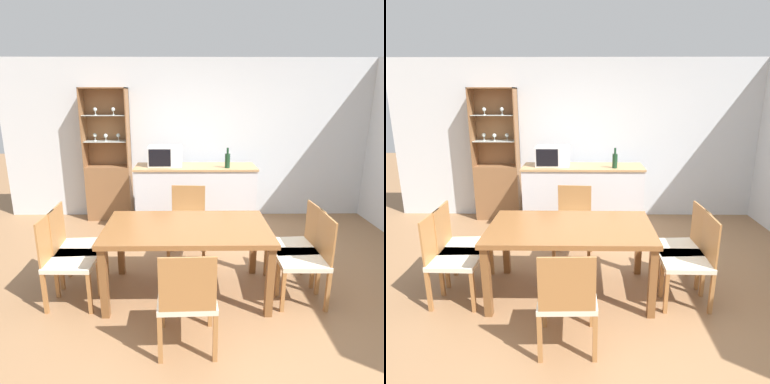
{
  "view_description": "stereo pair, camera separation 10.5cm",
  "coord_description": "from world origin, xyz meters",
  "views": [
    {
      "loc": [
        -0.4,
        -2.99,
        1.99
      ],
      "look_at": [
        -0.35,
        1.05,
        0.84
      ],
      "focal_mm": 32.0,
      "sensor_mm": 36.0,
      "label": 1
    },
    {
      "loc": [
        -0.29,
        -2.99,
        1.99
      ],
      "look_at": [
        -0.35,
        1.05,
        0.84
      ],
      "focal_mm": 32.0,
      "sensor_mm": 36.0,
      "label": 2
    }
  ],
  "objects": [
    {
      "name": "kitchen_counter",
      "position": [
        -0.29,
        1.94,
        0.49
      ],
      "size": [
        1.77,
        0.56,
        0.99
      ],
      "color": "silver",
      "rests_on": "ground_plane"
    },
    {
      "name": "ground_plane",
      "position": [
        0.0,
        0.0,
        0.0
      ],
      "size": [
        18.0,
        18.0,
        0.0
      ],
      "primitive_type": "plane",
      "color": "#936B47"
    },
    {
      "name": "wine_bottle",
      "position": [
        0.17,
        1.79,
        1.1
      ],
      "size": [
        0.07,
        0.07,
        0.29
      ],
      "color": "#193D23",
      "rests_on": "kitchen_counter"
    },
    {
      "name": "dining_chair_side_right_near",
      "position": [
        0.76,
        0.03,
        0.46
      ],
      "size": [
        0.47,
        0.47,
        0.89
      ],
      "rotation": [
        0.0,
        0.0,
        1.56
      ],
      "color": "beige",
      "rests_on": "ground_plane"
    },
    {
      "name": "dining_chair_head_far",
      "position": [
        -0.4,
        0.98,
        0.46
      ],
      "size": [
        0.49,
        0.49,
        0.89
      ],
      "rotation": [
        0.0,
        0.0,
        3.07
      ],
      "color": "beige",
      "rests_on": "ground_plane"
    },
    {
      "name": "microwave",
      "position": [
        -0.73,
        1.97,
        1.13
      ],
      "size": [
        0.49,
        0.34,
        0.29
      ],
      "color": "silver",
      "rests_on": "kitchen_counter"
    },
    {
      "name": "dining_chair_side_left_far",
      "position": [
        -1.57,
        0.31,
        0.46
      ],
      "size": [
        0.48,
        0.48,
        0.89
      ],
      "rotation": [
        0.0,
        0.0,
        -1.52
      ],
      "color": "beige",
      "rests_on": "ground_plane"
    },
    {
      "name": "dining_chair_side_left_near",
      "position": [
        -1.57,
        0.03,
        0.46
      ],
      "size": [
        0.47,
        0.47,
        0.89
      ],
      "rotation": [
        0.0,
        0.0,
        -1.59
      ],
      "color": "beige",
      "rests_on": "ground_plane"
    },
    {
      "name": "wall_back",
      "position": [
        0.0,
        2.63,
        1.27
      ],
      "size": [
        6.8,
        0.06,
        2.55
      ],
      "color": "silver",
      "rests_on": "ground_plane"
    },
    {
      "name": "dining_chair_side_right_far",
      "position": [
        0.76,
        0.31,
        0.46
      ],
      "size": [
        0.49,
        0.49,
        0.89
      ],
      "rotation": [
        0.0,
        0.0,
        1.63
      ],
      "color": "beige",
      "rests_on": "ground_plane"
    },
    {
      "name": "dining_table",
      "position": [
        -0.41,
        0.17,
        0.66
      ],
      "size": [
        1.63,
        0.93,
        0.74
      ],
      "color": "brown",
      "rests_on": "ground_plane"
    },
    {
      "name": "display_cabinet",
      "position": [
        -1.68,
        2.45,
        0.62
      ],
      "size": [
        0.71,
        0.32,
        2.1
      ],
      "color": "brown",
      "rests_on": "ground_plane"
    },
    {
      "name": "dining_chair_head_near",
      "position": [
        -0.41,
        -0.64,
        0.46
      ],
      "size": [
        0.47,
        0.47,
        0.89
      ],
      "rotation": [
        0.0,
        0.0,
        0.03
      ],
      "color": "beige",
      "rests_on": "ground_plane"
    }
  ]
}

